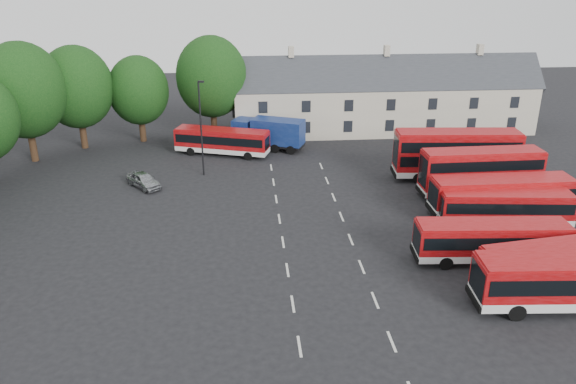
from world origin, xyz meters
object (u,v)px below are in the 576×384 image
object	(u,v)px
lamppost	(201,126)
box_truck	(269,132)
bus_row_a	(576,279)
bus_dd_south	(481,170)
silver_car	(144,180)

from	to	relation	value
lamppost	box_truck	bearing A→B (deg)	48.43
box_truck	bus_row_a	bearing A→B (deg)	-40.02
bus_dd_south	bus_row_a	bearing A→B (deg)	-95.27
box_truck	silver_car	world-z (taller)	box_truck
bus_row_a	lamppost	distance (m)	33.32
bus_dd_south	silver_car	bearing A→B (deg)	170.37
box_truck	lamppost	bearing A→B (deg)	-108.60
bus_row_a	silver_car	distance (m)	35.30
silver_car	bus_dd_south	bearing A→B (deg)	-48.00
bus_row_a	bus_dd_south	xyz separation A→B (m)	(1.27, 16.98, 0.44)
bus_row_a	silver_car	xyz separation A→B (m)	(-28.03, 21.42, -1.27)
bus_dd_south	lamppost	distance (m)	25.23
bus_dd_south	lamppost	bearing A→B (deg)	162.46
bus_dd_south	lamppost	xyz separation A→B (m)	(-24.07, 7.15, 2.43)
box_truck	silver_car	distance (m)	15.73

